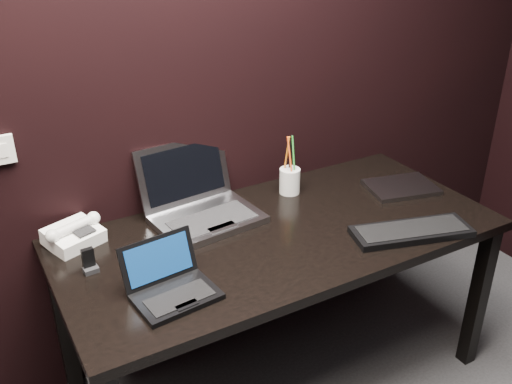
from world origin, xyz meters
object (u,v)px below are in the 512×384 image
desk_phone (74,234)px  mobile_phone (89,263)px  desk (280,248)px  pen_cup (290,180)px  closed_laptop (401,187)px  silver_laptop (201,206)px  ext_keyboard (411,231)px  netbook (171,286)px

desk_phone → mobile_phone: desk_phone is taller
desk → mobile_phone: bearing=172.6°
pen_cup → closed_laptop: bearing=-26.1°
silver_laptop → closed_laptop: size_ratio=1.30×
silver_laptop → ext_keyboard: (0.64, -0.52, -0.04)m
netbook → desk_phone: bearing=112.9°
desk → ext_keyboard: 0.51m
desk → mobile_phone: size_ratio=19.74×
netbook → mobile_phone: netbook is taller
ext_keyboard → pen_cup: (-0.21, 0.53, 0.05)m
netbook → pen_cup: (0.73, 0.43, 0.03)m
ext_keyboard → closed_laptop: (0.23, 0.31, -0.00)m
silver_laptop → closed_laptop: silver_laptop is taller
desk_phone → closed_laptop: bearing=-10.6°
desk → mobile_phone: mobile_phone is taller
netbook → mobile_phone: 0.33m
desk_phone → silver_laptop: bearing=-6.0°
closed_laptop → mobile_phone: (-1.37, 0.05, 0.02)m
netbook → ext_keyboard: netbook is taller
mobile_phone → desk: bearing=-7.4°
desk → pen_cup: size_ratio=6.45×
closed_laptop → desk_phone: size_ratio=1.45×
desk → closed_laptop: bearing=3.5°
closed_laptop → desk: bearing=-176.5°
ext_keyboard → closed_laptop: size_ratio=1.45×
ext_keyboard → mobile_phone: (-1.13, 0.37, 0.02)m
silver_laptop → pen_cup: size_ratio=1.66×
closed_laptop → pen_cup: (-0.45, 0.22, 0.05)m
desk_phone → pen_cup: pen_cup is taller
silver_laptop → mobile_phone: size_ratio=5.07×
mobile_phone → pen_cup: bearing=10.2°
netbook → closed_laptop: netbook is taller
closed_laptop → desk_phone: desk_phone is taller
desk → netbook: netbook is taller
pen_cup → mobile_phone: bearing=-169.8°
desk → closed_laptop: 0.66m
silver_laptop → ext_keyboard: size_ratio=0.90×
ext_keyboard → closed_laptop: bearing=53.2°
mobile_phone → netbook: bearing=-53.5°
netbook → ext_keyboard: size_ratio=0.58×
desk → silver_laptop: size_ratio=3.90×
ext_keyboard → desk: bearing=146.9°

